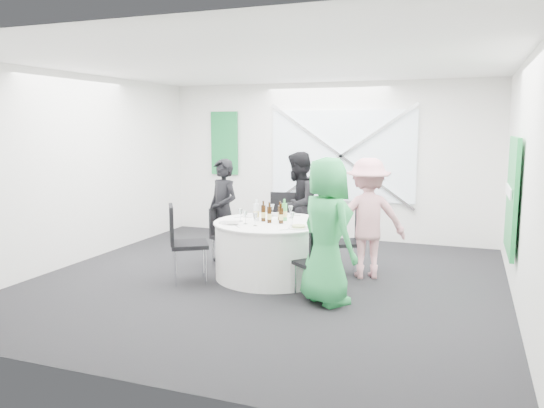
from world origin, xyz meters
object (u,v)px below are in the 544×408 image
(person_woman_pink, at_px, (367,218))
(clear_water_bottle, at_px, (256,212))
(banquet_table, at_px, (272,249))
(chair_back_left, at_px, (224,231))
(chair_front_right, at_px, (317,258))
(green_water_bottle, at_px, (284,212))
(chair_front_left, at_px, (182,237))
(chair_back_right, at_px, (352,236))
(person_man_back_left, at_px, (223,211))
(person_woman_green, at_px, (327,231))
(chair_back, at_px, (283,220))
(person_man_back, at_px, (298,205))

(person_woman_pink, bearing_deg, clear_water_bottle, -3.01)
(banquet_table, relative_size, chair_back_left, 1.88)
(chair_front_right, relative_size, green_water_bottle, 2.80)
(banquet_table, bearing_deg, chair_front_left, -147.36)
(chair_back_right, height_order, person_man_back_left, person_man_back_left)
(chair_back_left, relative_size, green_water_bottle, 2.82)
(person_woman_pink, height_order, person_woman_green, person_woman_green)
(banquet_table, xyz_separation_m, person_woman_green, (0.95, -0.77, 0.46))
(banquet_table, height_order, chair_back, chair_back)
(person_woman_pink, bearing_deg, banquet_table, -0.00)
(chair_back, xyz_separation_m, green_water_bottle, (0.34, -0.92, 0.28))
(chair_back, bearing_deg, person_woman_pink, -34.30)
(chair_back, relative_size, person_woman_green, 0.60)
(chair_back_left, height_order, green_water_bottle, green_water_bottle)
(banquet_table, bearing_deg, chair_front_right, -38.65)
(chair_front_right, xyz_separation_m, person_woman_pink, (0.39, 1.10, 0.33))
(chair_front_right, distance_m, person_woman_green, 0.41)
(person_man_back, bearing_deg, chair_front_left, -29.48)
(chair_front_left, relative_size, person_man_back, 0.62)
(person_man_back, bearing_deg, clear_water_bottle, -11.11)
(person_woman_green, bearing_deg, person_man_back_left, 5.78)
(banquet_table, xyz_separation_m, chair_front_right, (0.80, -0.64, 0.10))
(chair_back, xyz_separation_m, person_man_back_left, (-0.75, -0.58, 0.18))
(chair_back, distance_m, person_man_back, 0.32)
(chair_back, xyz_separation_m, person_woman_pink, (1.40, -0.60, 0.21))
(person_man_back, height_order, person_woman_green, person_woman_green)
(chair_front_left, bearing_deg, banquet_table, -90.00)
(person_man_back_left, xyz_separation_m, clear_water_bottle, (0.73, -0.48, 0.10))
(banquet_table, height_order, person_man_back_left, person_man_back_left)
(person_man_back, bearing_deg, chair_back_left, -51.85)
(chair_front_left, height_order, clear_water_bottle, clear_water_bottle)
(chair_front_left, distance_m, clear_water_bottle, 1.05)
(banquet_table, distance_m, chair_back, 1.09)
(person_woman_green, bearing_deg, clear_water_bottle, 5.82)
(person_man_back, xyz_separation_m, person_woman_green, (0.96, -1.92, 0.02))
(chair_back, distance_m, chair_front_left, 1.88)
(chair_back, height_order, chair_front_left, chair_front_left)
(chair_back, height_order, person_woman_green, person_woman_green)
(person_man_back_left, xyz_separation_m, green_water_bottle, (1.08, -0.35, 0.10))
(person_man_back_left, bearing_deg, banquet_table, 0.00)
(chair_front_left, distance_m, person_man_back, 2.06)
(chair_back_left, distance_m, person_woman_green, 2.25)
(banquet_table, bearing_deg, person_woman_green, -39.02)
(chair_back_left, xyz_separation_m, person_man_back, (0.91, 0.72, 0.34))
(chair_back_right, xyz_separation_m, person_woman_pink, (0.22, -0.06, 0.27))
(person_woman_pink, height_order, clear_water_bottle, person_woman_pink)
(chair_back, relative_size, chair_back_right, 1.11)
(chair_front_right, bearing_deg, green_water_bottle, -100.23)
(chair_front_left, xyz_separation_m, green_water_bottle, (1.14, 0.78, 0.27))
(banquet_table, xyz_separation_m, chair_back, (-0.21, 1.05, 0.21))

